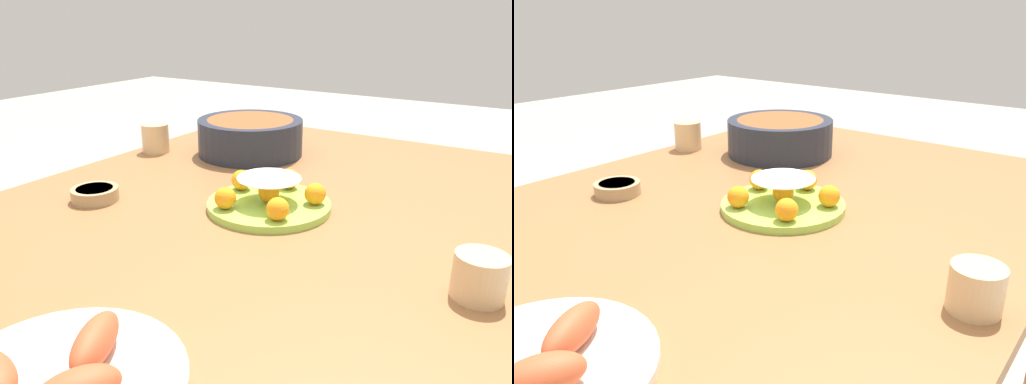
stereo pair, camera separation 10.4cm
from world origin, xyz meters
The scene contains 7 objects.
dining_table centered at (0.00, 0.00, 0.68)m, with size 1.55×1.09×0.76m.
cake_plate centered at (0.04, -0.04, 0.79)m, with size 0.26×0.26×0.08m.
serving_bowl centered at (0.37, 0.23, 0.82)m, with size 0.30×0.30×0.10m.
sauce_bowl centered at (-0.12, 0.31, 0.78)m, with size 0.10×0.10×0.03m.
seafood_platter centered at (-0.55, -0.12, 0.78)m, with size 0.28×0.28×0.06m.
cup_near centered at (-0.09, -0.48, 0.80)m, with size 0.08×0.08×0.07m.
cup_far centered at (0.24, 0.47, 0.81)m, with size 0.08×0.08×0.08m.
Camera 2 is at (-0.74, -0.63, 1.16)m, focal length 35.00 mm.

